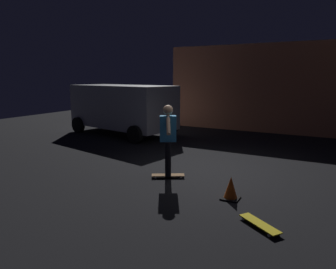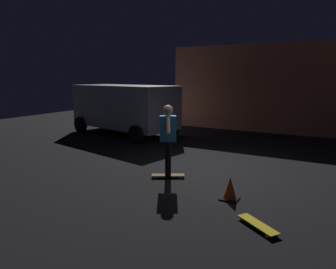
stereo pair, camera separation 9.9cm
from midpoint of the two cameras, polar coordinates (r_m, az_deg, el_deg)
ground_plane at (r=7.82m, az=8.03°, el=-7.09°), size 28.00×28.00×0.00m
low_building at (r=15.35m, az=20.64°, el=8.16°), size 9.37×3.50×3.76m
parked_van at (r=12.92m, az=-7.94°, el=5.20°), size 4.88×2.97×2.03m
skateboard_ridden at (r=7.39m, az=0.39°, el=-7.60°), size 0.78×0.56×0.07m
skateboard_spare at (r=5.30m, az=16.90°, el=-15.75°), size 0.75×0.62×0.07m
skater at (r=7.14m, az=0.40°, el=-0.11°), size 0.57×0.89×1.67m
traffic_cone at (r=6.22m, az=11.91°, el=-9.90°), size 0.34×0.34×0.46m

